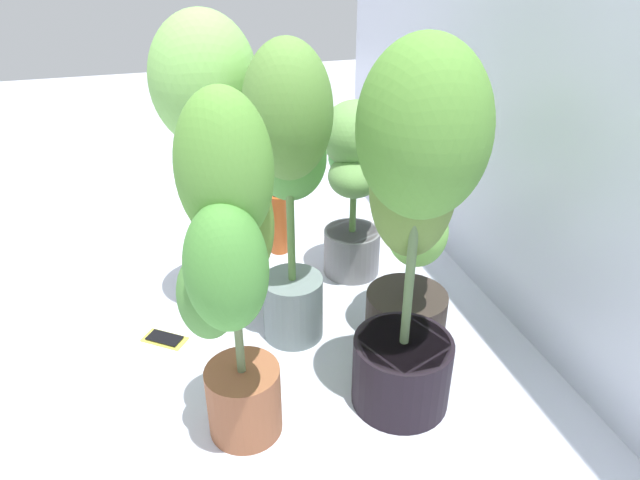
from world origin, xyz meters
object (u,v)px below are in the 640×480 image
(potted_plant_front_right, at_px, (230,259))
(potted_plant_back_right, at_px, (415,209))
(potted_plant_front_left, at_px, (209,129))
(potted_plant_back_left, at_px, (354,176))
(potted_plant_center, at_px, (289,166))
(nutrient_bottle, at_px, (279,223))
(potted_plant_back_center, at_px, (413,229))
(cell_phone, at_px, (165,339))

(potted_plant_front_right, xyz_separation_m, potted_plant_back_right, (-0.01, 0.45, 0.06))
(potted_plant_front_left, bearing_deg, potted_plant_back_left, 97.09)
(potted_plant_center, bearing_deg, potted_plant_front_right, -30.91)
(potted_plant_front_left, distance_m, nutrient_bottle, 0.65)
(potted_plant_front_right, height_order, nutrient_bottle, potted_plant_front_right)
(potted_plant_back_center, xyz_separation_m, potted_plant_front_right, (0.27, -0.58, 0.15))
(potted_plant_back_center, xyz_separation_m, cell_phone, (-0.17, -0.77, -0.39))
(potted_plant_back_left, height_order, potted_plant_back_center, potted_plant_back_center)
(potted_plant_back_left, bearing_deg, potted_plant_front_left, -82.91)
(potted_plant_center, distance_m, potted_plant_back_right, 0.44)
(potted_plant_center, bearing_deg, nutrient_bottle, 172.81)
(potted_plant_back_right, xyz_separation_m, cell_phone, (-0.44, -0.64, -0.59))
(potted_plant_front_left, height_order, cell_phone, potted_plant_front_left)
(potted_plant_center, relative_size, potted_plant_back_center, 1.37)
(potted_plant_center, relative_size, cell_phone, 6.04)
(potted_plant_front_right, distance_m, potted_plant_back_right, 0.46)
(potted_plant_back_left, distance_m, potted_plant_back_right, 0.71)
(potted_plant_back_center, distance_m, potted_plant_front_left, 0.70)
(potted_plant_front_left, bearing_deg, potted_plant_front_right, -3.02)
(cell_phone, bearing_deg, potted_plant_back_right, -88.04)
(cell_phone, bearing_deg, potted_plant_front_left, -15.79)
(potted_plant_back_left, distance_m, nutrient_bottle, 0.43)
(potted_plant_back_left, xyz_separation_m, potted_plant_back_center, (0.41, 0.05, -0.01))
(potted_plant_back_left, xyz_separation_m, potted_plant_front_left, (0.06, -0.50, 0.24))
(potted_plant_center, height_order, potted_plant_back_center, potted_plant_center)
(potted_plant_back_right, relative_size, cell_phone, 6.44)
(potted_plant_center, distance_m, cell_phone, 0.72)
(nutrient_bottle, bearing_deg, potted_plant_front_right, -17.96)
(potted_plant_back_left, xyz_separation_m, potted_plant_front_right, (0.68, -0.53, 0.14))
(potted_plant_front_left, xyz_separation_m, potted_plant_back_right, (0.61, 0.42, -0.04))
(potted_plant_back_left, bearing_deg, potted_plant_front_right, -37.88)
(cell_phone, distance_m, nutrient_bottle, 0.69)
(potted_plant_back_left, bearing_deg, cell_phone, -71.83)
(potted_plant_center, relative_size, potted_plant_back_right, 0.94)
(potted_plant_front_left, xyz_separation_m, cell_phone, (0.18, -0.22, -0.64))
(potted_plant_center, distance_m, potted_plant_front_right, 0.45)
(potted_plant_back_right, bearing_deg, cell_phone, -124.24)
(potted_plant_back_left, bearing_deg, potted_plant_back_right, -6.78)
(nutrient_bottle, bearing_deg, potted_plant_back_right, 9.74)
(potted_plant_front_left, height_order, nutrient_bottle, potted_plant_front_left)
(potted_plant_back_left, bearing_deg, nutrient_bottle, -134.33)
(potted_plant_back_center, bearing_deg, potted_plant_center, -107.47)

